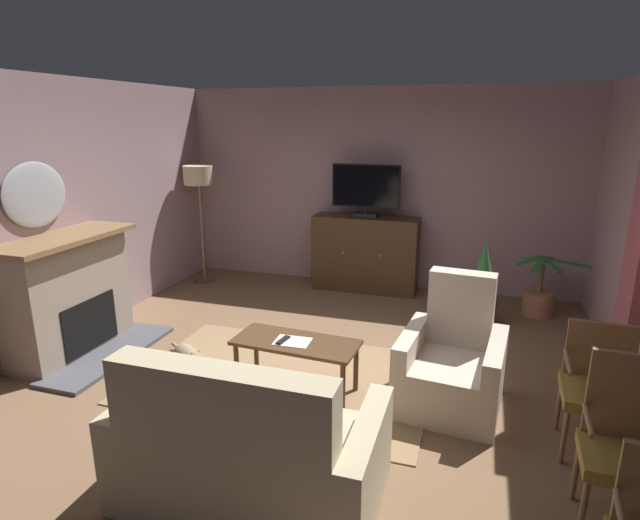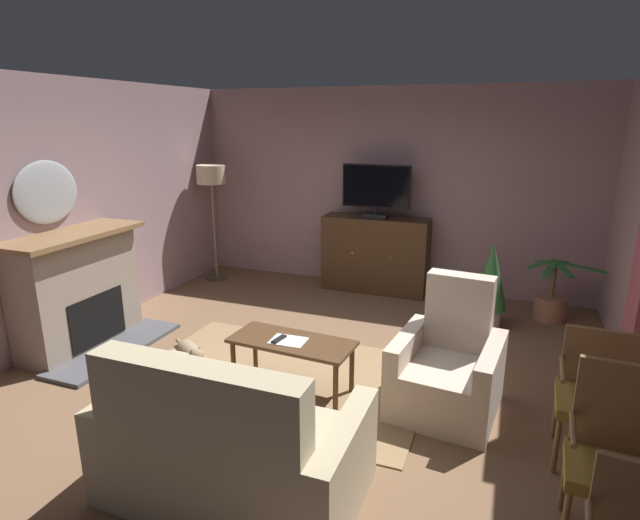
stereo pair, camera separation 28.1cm
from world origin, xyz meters
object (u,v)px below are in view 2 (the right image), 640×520
object	(u,v)px
armchair_near_window	(448,370)
floor_lamp	(212,185)
wall_mirror_oval	(47,192)
tv_remote	(279,339)
fireplace	(79,292)
side_chair_mid_row	(596,394)
television	(376,190)
potted_plant_tall_palm_by_window	(550,304)
sofa_floral	(230,450)
tv_cabinet	(375,256)
side_chair_nearest_door	(615,454)
folded_newspaper	(288,341)
coffee_table	(292,347)
potted_plant_small_fern_corner	(491,282)
cat	(189,352)

from	to	relation	value
armchair_near_window	floor_lamp	size ratio (longest dim) A/B	0.64
wall_mirror_oval	tv_remote	size ratio (longest dim) A/B	4.44
fireplace	armchair_near_window	world-z (taller)	fireplace
side_chair_mid_row	television	bearing A→B (deg)	128.73
potted_plant_tall_palm_by_window	wall_mirror_oval	bearing A→B (deg)	-152.75
tv_remote	side_chair_mid_row	xyz separation A→B (m)	(2.42, -0.05, 0.01)
wall_mirror_oval	sofa_floral	world-z (taller)	wall_mirror_oval
tv_cabinet	television	world-z (taller)	television
armchair_near_window	side_chair_nearest_door	distance (m)	1.48
sofa_floral	side_chair_mid_row	xyz separation A→B (m)	(2.14, 1.24, 0.16)
tv_cabinet	folded_newspaper	bearing A→B (deg)	-89.69
tv_cabinet	side_chair_nearest_door	xyz separation A→B (m)	(2.36, -3.73, 0.04)
coffee_table	side_chair_mid_row	world-z (taller)	side_chair_mid_row
television	folded_newspaper	bearing A→B (deg)	-89.69
fireplace	armchair_near_window	bearing A→B (deg)	2.14
side_chair_nearest_door	side_chair_mid_row	bearing A→B (deg)	90.08
potted_plant_tall_palm_by_window	folded_newspaper	bearing A→B (deg)	-130.32
sofa_floral	potted_plant_tall_palm_by_window	world-z (taller)	sofa_floral
wall_mirror_oval	tv_remote	world-z (taller)	wall_mirror_oval
coffee_table	television	bearing A→B (deg)	90.75
television	folded_newspaper	xyz separation A→B (m)	(0.02, -2.86, -0.93)
floor_lamp	potted_plant_small_fern_corner	bearing A→B (deg)	-7.12
television	tv_remote	xyz separation A→B (m)	(-0.06, -2.88, -0.92)
sofa_floral	potted_plant_small_fern_corner	xyz separation A→B (m)	(1.34, 3.42, 0.21)
wall_mirror_oval	armchair_near_window	world-z (taller)	wall_mirror_oval
wall_mirror_oval	potted_plant_small_fern_corner	xyz separation A→B (m)	(4.20, 2.01, -1.06)
fireplace	tv_cabinet	xyz separation A→B (m)	(2.40, 2.82, -0.09)
potted_plant_small_fern_corner	folded_newspaper	bearing A→B (deg)	-126.15
wall_mirror_oval	side_chair_mid_row	bearing A→B (deg)	-1.96
folded_newspaper	armchair_near_window	world-z (taller)	armchair_near_window
tv_cabinet	side_chair_nearest_door	bearing A→B (deg)	-57.74
folded_newspaper	potted_plant_small_fern_corner	distance (m)	2.61
wall_mirror_oval	floor_lamp	world-z (taller)	wall_mirror_oval
potted_plant_tall_palm_by_window	armchair_near_window	bearing A→B (deg)	-110.67
side_chair_mid_row	wall_mirror_oval	bearing A→B (deg)	178.04
potted_plant_tall_palm_by_window	cat	world-z (taller)	potted_plant_tall_palm_by_window
armchair_near_window	side_chair_mid_row	world-z (taller)	armchair_near_window
tv_remote	side_chair_mid_row	world-z (taller)	side_chair_mid_row
fireplace	folded_newspaper	world-z (taller)	fireplace
tv_cabinet	potted_plant_tall_palm_by_window	size ratio (longest dim) A/B	1.72
cat	floor_lamp	xyz separation A→B (m)	(-1.21, 2.43, 1.30)
side_chair_nearest_door	coffee_table	bearing A→B (deg)	160.07
sofa_floral	cat	distance (m)	2.01
folded_newspaper	armchair_near_window	xyz separation A→B (m)	(1.32, 0.24, -0.15)
wall_mirror_oval	tv_cabinet	distance (m)	4.02
potted_plant_small_fern_corner	sofa_floral	bearing A→B (deg)	-111.34
folded_newspaper	side_chair_mid_row	size ratio (longest dim) A/B	0.33
fireplace	side_chair_mid_row	xyz separation A→B (m)	(4.75, -0.17, -0.08)
wall_mirror_oval	cat	world-z (taller)	wall_mirror_oval
wall_mirror_oval	folded_newspaper	distance (m)	2.89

